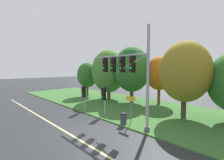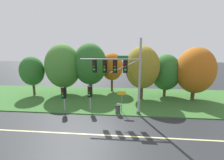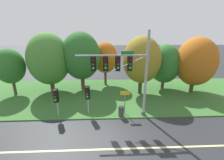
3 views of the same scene
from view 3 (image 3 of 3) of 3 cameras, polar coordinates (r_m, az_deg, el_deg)
ground_plane at (r=12.26m, az=-0.78°, el=-21.02°), size 160.00×160.00×0.00m
lane_stripe at (r=11.35m, az=-0.59°, el=-24.83°), size 36.00×0.16×0.01m
grass_verge at (r=19.35m, az=-1.50°, el=-5.31°), size 48.00×11.50×0.10m
traffic_signal_mast at (r=13.00m, az=4.57°, el=4.28°), size 6.26×0.49×7.76m
pedestrian_signal_near_kerb at (r=14.49m, az=-20.63°, el=-6.23°), size 0.46×0.55×2.76m
pedestrian_signal_further_along at (r=14.25m, az=-9.35°, el=-5.43°), size 0.46×0.55×2.82m
route_sign_post at (r=14.32m, az=4.93°, el=-7.03°), size 0.93×0.08×2.37m
tree_nearest_road at (r=21.84m, az=-34.34°, el=4.30°), size 3.40×3.40×5.75m
tree_left_of_mast at (r=20.48m, az=-22.87°, el=7.29°), size 5.19×5.19×7.55m
tree_behind_signpost at (r=19.99m, az=-11.66°, el=8.89°), size 4.94×4.94×7.66m
tree_mid_verge at (r=21.63m, az=-2.61°, el=8.48°), size 3.54×3.54×6.26m
tree_tall_centre at (r=18.50m, az=11.24°, el=7.50°), size 4.54×4.54×7.20m
tree_right_far at (r=21.13m, az=19.44°, el=5.80°), size 4.08×4.08×6.07m
tree_furthest_back at (r=21.54m, az=29.32°, el=6.06°), size 4.85×4.85×7.04m
trash_bin at (r=14.37m, az=3.50°, el=-11.84°), size 0.56×0.56×0.93m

